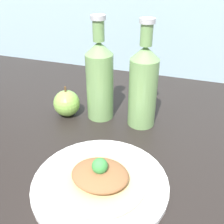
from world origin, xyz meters
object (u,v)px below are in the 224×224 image
plate (100,183)px  cider_bottle_left (100,79)px  cider_bottle_right (143,85)px  plated_food (100,176)px  apple (67,103)px

plate → cider_bottle_left: 31.34cm
plate → cider_bottle_right: cider_bottle_right is taller
cider_bottle_left → cider_bottle_right: size_ratio=1.00×
cider_bottle_right → plated_food: bearing=-95.2°
plate → plated_food: bearing=-104.0°
cider_bottle_left → plate: bearing=-69.2°
plate → apple: (-20.37, 24.48, 3.25)cm
plated_food → cider_bottle_left: 30.66cm
plated_food → cider_bottle_left: cider_bottle_left is taller
plated_food → cider_bottle_left: bearing=110.8°
plate → plated_food: size_ratio=1.46×
plate → cider_bottle_right: 29.70cm
plated_food → cider_bottle_left: size_ratio=0.67×
plate → cider_bottle_right: size_ratio=0.98×
plate → cider_bottle_right: (2.49, 27.22, 11.61)cm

